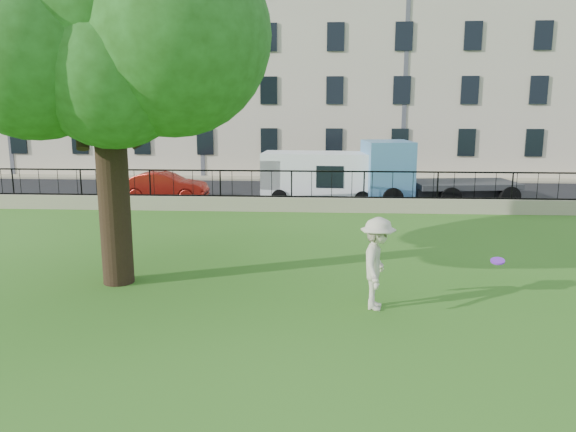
# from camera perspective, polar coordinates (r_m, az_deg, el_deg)

# --- Properties ---
(ground) EXTENTS (120.00, 120.00, 0.00)m
(ground) POSITION_cam_1_polar(r_m,az_deg,el_deg) (12.04, -2.87, -10.36)
(ground) COLOR #2D6418
(ground) RESTS_ON ground
(retaining_wall) EXTENTS (50.00, 0.40, 0.60)m
(retaining_wall) POSITION_cam_1_polar(r_m,az_deg,el_deg) (23.52, 0.36, 1.20)
(retaining_wall) COLOR tan
(retaining_wall) RESTS_ON ground
(iron_railing) EXTENTS (50.00, 0.05, 1.13)m
(iron_railing) POSITION_cam_1_polar(r_m,az_deg,el_deg) (23.38, 0.37, 3.26)
(iron_railing) COLOR black
(iron_railing) RESTS_ON retaining_wall
(street) EXTENTS (60.00, 9.00, 0.01)m
(street) POSITION_cam_1_polar(r_m,az_deg,el_deg) (28.19, 0.89, 2.30)
(street) COLOR black
(street) RESTS_ON ground
(sidewalk) EXTENTS (60.00, 1.40, 0.12)m
(sidewalk) POSITION_cam_1_polar(r_m,az_deg,el_deg) (33.33, 1.31, 3.80)
(sidewalk) COLOR tan
(sidewalk) RESTS_ON ground
(building_row) EXTENTS (56.40, 10.40, 13.80)m
(building_row) POSITION_cam_1_polar(r_m,az_deg,el_deg) (38.78, 1.70, 15.02)
(building_row) COLOR beige
(building_row) RESTS_ON ground
(tree) EXTENTS (7.97, 6.17, 9.81)m
(tree) POSITION_cam_1_polar(r_m,az_deg,el_deg) (14.52, -18.73, 18.86)
(tree) COLOR black
(tree) RESTS_ON ground
(man) EXTENTS (0.99, 1.44, 2.05)m
(man) POSITION_cam_1_polar(r_m,az_deg,el_deg) (12.43, 9.06, -4.80)
(man) COLOR beige
(man) RESTS_ON ground
(frisbee) EXTENTS (0.32, 0.31, 0.12)m
(frisbee) POSITION_cam_1_polar(r_m,az_deg,el_deg) (11.65, 20.53, -4.29)
(frisbee) COLOR purple
(red_sedan) EXTENTS (4.00, 1.43, 1.31)m
(red_sedan) POSITION_cam_1_polar(r_m,az_deg,el_deg) (26.82, -12.42, 2.97)
(red_sedan) COLOR #9F1C13
(red_sedan) RESTS_ON street
(white_van) EXTENTS (5.52, 2.44, 2.27)m
(white_van) POSITION_cam_1_polar(r_m,az_deg,el_deg) (25.73, 3.50, 3.94)
(white_van) COLOR white
(white_van) RESTS_ON street
(blue_truck) EXTENTS (6.98, 3.27, 2.82)m
(blue_truck) POSITION_cam_1_polar(r_m,az_deg,el_deg) (26.22, 15.04, 4.32)
(blue_truck) COLOR #5188BE
(blue_truck) RESTS_ON street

